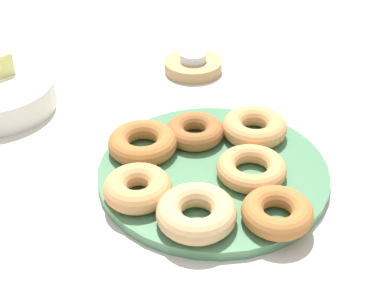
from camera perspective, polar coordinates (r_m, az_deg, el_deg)
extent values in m
plane|color=beige|center=(0.70, 2.30, -3.40)|extent=(2.40, 2.40, 0.00)
cylinder|color=#4C7F56|center=(0.69, 2.31, -2.98)|extent=(0.30, 0.30, 0.01)
torus|color=tan|center=(0.64, -5.91, -4.76)|extent=(0.12, 0.12, 0.03)
torus|color=tan|center=(0.67, 6.44, -2.67)|extent=(0.11, 0.11, 0.03)
torus|color=tan|center=(0.75, 6.77, 1.80)|extent=(0.12, 0.12, 0.03)
torus|color=tan|center=(0.60, 0.49, -7.45)|extent=(0.10, 0.10, 0.03)
torus|color=#AD6B33|center=(0.61, 9.22, -7.31)|extent=(0.11, 0.11, 0.03)
torus|color=#995B2D|center=(0.74, 0.30, 1.40)|extent=(0.10, 0.10, 0.03)
torus|color=#AD6B33|center=(0.71, -5.46, 0.02)|extent=(0.13, 0.13, 0.03)
cylinder|color=tan|center=(0.95, 0.12, 8.44)|extent=(0.10, 0.10, 0.02)
cylinder|color=silver|center=(0.94, 0.12, 9.40)|extent=(0.05, 0.05, 0.01)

